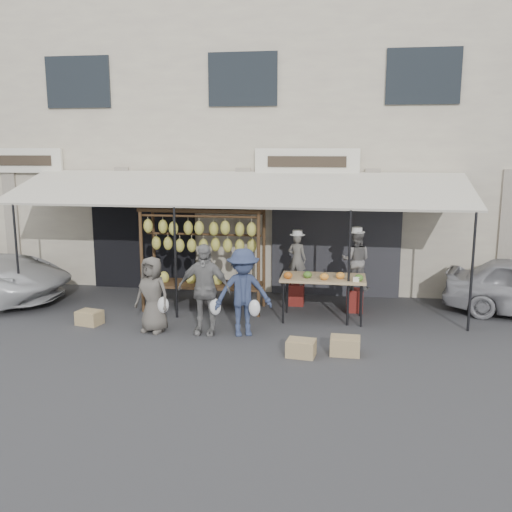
{
  "coord_description": "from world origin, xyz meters",
  "views": [
    {
      "loc": [
        2.36,
        -9.86,
        3.52
      ],
      "look_at": [
        0.63,
        1.4,
        1.3
      ],
      "focal_mm": 40.0,
      "sensor_mm": 36.0,
      "label": 1
    }
  ],
  "objects_px": {
    "crate_near_a": "(301,348)",
    "crate_far": "(89,318)",
    "customer_left": "(153,295)",
    "vendor_right": "(356,260)",
    "customer_mid": "(204,289)",
    "crate_near_b": "(345,346)",
    "produce_table": "(323,279)",
    "vendor_left": "(297,259)",
    "customer_right": "(243,292)",
    "banana_rack": "(203,239)"
  },
  "relations": [
    {
      "from": "vendor_left",
      "to": "crate_far",
      "type": "distance_m",
      "value": 4.56
    },
    {
      "from": "crate_near_a",
      "to": "crate_far",
      "type": "relative_size",
      "value": 1.02
    },
    {
      "from": "produce_table",
      "to": "customer_mid",
      "type": "xyz_separation_m",
      "value": [
        -2.18,
        -1.19,
        -0.0
      ]
    },
    {
      "from": "crate_near_b",
      "to": "crate_far",
      "type": "relative_size",
      "value": 1.08
    },
    {
      "from": "customer_left",
      "to": "produce_table",
      "type": "bearing_deg",
      "value": 36.67
    },
    {
      "from": "banana_rack",
      "to": "vendor_left",
      "type": "relative_size",
      "value": 2.25
    },
    {
      "from": "customer_left",
      "to": "customer_mid",
      "type": "height_order",
      "value": "customer_mid"
    },
    {
      "from": "customer_left",
      "to": "customer_mid",
      "type": "xyz_separation_m",
      "value": [
        1.0,
        0.03,
        0.14
      ]
    },
    {
      "from": "vendor_left",
      "to": "customer_right",
      "type": "height_order",
      "value": "customer_right"
    },
    {
      "from": "crate_far",
      "to": "produce_table",
      "type": "bearing_deg",
      "value": 12.2
    },
    {
      "from": "banana_rack",
      "to": "customer_left",
      "type": "xyz_separation_m",
      "value": [
        -0.6,
        -1.59,
        -0.84
      ]
    },
    {
      "from": "customer_right",
      "to": "crate_near_b",
      "type": "distance_m",
      "value": 2.14
    },
    {
      "from": "customer_mid",
      "to": "customer_right",
      "type": "relative_size",
      "value": 1.05
    },
    {
      "from": "crate_near_a",
      "to": "customer_left",
      "type": "bearing_deg",
      "value": 163.1
    },
    {
      "from": "customer_left",
      "to": "customer_right",
      "type": "distance_m",
      "value": 1.75
    },
    {
      "from": "crate_near_a",
      "to": "banana_rack",
      "type": "bearing_deg",
      "value": 132.88
    },
    {
      "from": "produce_table",
      "to": "vendor_left",
      "type": "relative_size",
      "value": 1.47
    },
    {
      "from": "customer_mid",
      "to": "crate_near_b",
      "type": "relative_size",
      "value": 3.45
    },
    {
      "from": "customer_right",
      "to": "banana_rack",
      "type": "bearing_deg",
      "value": 108.29
    },
    {
      "from": "vendor_left",
      "to": "customer_left",
      "type": "relative_size",
      "value": 0.79
    },
    {
      "from": "produce_table",
      "to": "vendor_left",
      "type": "distance_m",
      "value": 1.24
    },
    {
      "from": "customer_mid",
      "to": "crate_far",
      "type": "bearing_deg",
      "value": 178.08
    },
    {
      "from": "customer_left",
      "to": "crate_near_a",
      "type": "distance_m",
      "value": 3.09
    },
    {
      "from": "vendor_right",
      "to": "produce_table",
      "type": "bearing_deg",
      "value": 54.24
    },
    {
      "from": "produce_table",
      "to": "banana_rack",
      "type": "bearing_deg",
      "value": 171.66
    },
    {
      "from": "customer_left",
      "to": "crate_near_a",
      "type": "xyz_separation_m",
      "value": [
        2.9,
        -0.88,
        -0.59
      ]
    },
    {
      "from": "vendor_right",
      "to": "crate_far",
      "type": "relative_size",
      "value": 2.73
    },
    {
      "from": "customer_left",
      "to": "crate_far",
      "type": "xyz_separation_m",
      "value": [
        -1.41,
        0.23,
        -0.59
      ]
    },
    {
      "from": "crate_far",
      "to": "crate_near_a",
      "type": "bearing_deg",
      "value": -14.4
    },
    {
      "from": "vendor_right",
      "to": "crate_near_a",
      "type": "relative_size",
      "value": 2.68
    },
    {
      "from": "customer_right",
      "to": "crate_near_b",
      "type": "bearing_deg",
      "value": -39.29
    },
    {
      "from": "customer_mid",
      "to": "crate_near_a",
      "type": "relative_size",
      "value": 3.65
    },
    {
      "from": "banana_rack",
      "to": "produce_table",
      "type": "bearing_deg",
      "value": -8.34
    },
    {
      "from": "produce_table",
      "to": "crate_near_b",
      "type": "distance_m",
      "value": 2.08
    },
    {
      "from": "customer_left",
      "to": "crate_near_b",
      "type": "distance_m",
      "value": 3.74
    },
    {
      "from": "produce_table",
      "to": "customer_mid",
      "type": "height_order",
      "value": "customer_mid"
    },
    {
      "from": "produce_table",
      "to": "customer_mid",
      "type": "relative_size",
      "value": 0.98
    },
    {
      "from": "banana_rack",
      "to": "customer_mid",
      "type": "distance_m",
      "value": 1.76
    },
    {
      "from": "produce_table",
      "to": "customer_right",
      "type": "distance_m",
      "value": 1.85
    },
    {
      "from": "crate_near_a",
      "to": "crate_far",
      "type": "bearing_deg",
      "value": 165.6
    },
    {
      "from": "vendor_right",
      "to": "crate_near_a",
      "type": "height_order",
      "value": "vendor_right"
    },
    {
      "from": "customer_left",
      "to": "crate_near_b",
      "type": "xyz_separation_m",
      "value": [
        3.64,
        -0.68,
        -0.58
      ]
    },
    {
      "from": "banana_rack",
      "to": "crate_near_a",
      "type": "bearing_deg",
      "value": -47.12
    },
    {
      "from": "produce_table",
      "to": "customer_right",
      "type": "relative_size",
      "value": 1.03
    },
    {
      "from": "vendor_left",
      "to": "banana_rack",
      "type": "bearing_deg",
      "value": 36.47
    },
    {
      "from": "banana_rack",
      "to": "crate_near_b",
      "type": "height_order",
      "value": "banana_rack"
    },
    {
      "from": "produce_table",
      "to": "customer_left",
      "type": "height_order",
      "value": "customer_left"
    },
    {
      "from": "vendor_left",
      "to": "vendor_right",
      "type": "relative_size",
      "value": 0.91
    },
    {
      "from": "customer_right",
      "to": "crate_near_a",
      "type": "relative_size",
      "value": 3.49
    },
    {
      "from": "vendor_left",
      "to": "customer_right",
      "type": "bearing_deg",
      "value": 87.09
    }
  ]
}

